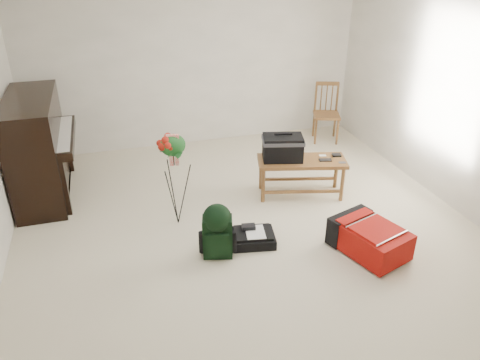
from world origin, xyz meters
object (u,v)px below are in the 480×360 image
object	(u,v)px
piano	(39,150)
green_backpack	(217,229)
red_suitcase	(367,236)
black_duffel	(253,237)
bench	(289,153)
dining_chair	(326,113)
flower_stand	(175,180)

from	to	relation	value
piano	green_backpack	size ratio (longest dim) A/B	2.57
red_suitcase	black_duffel	distance (m)	1.17
piano	red_suitcase	distance (m)	3.95
bench	dining_chair	xyz separation A→B (m)	(1.25, 1.56, -0.14)
bench	red_suitcase	size ratio (longest dim) A/B	1.31
red_suitcase	green_backpack	distance (m)	1.54
bench	dining_chair	world-z (taller)	dining_chair
dining_chair	red_suitcase	world-z (taller)	dining_chair
piano	green_backpack	distance (m)	2.59
piano	red_suitcase	bearing A→B (deg)	-34.31
dining_chair	flower_stand	world-z (taller)	flower_stand
dining_chair	flower_stand	size ratio (longest dim) A/B	0.81
bench	flower_stand	world-z (taller)	flower_stand
flower_stand	red_suitcase	bearing A→B (deg)	-17.73
red_suitcase	black_duffel	world-z (taller)	red_suitcase
piano	bench	xyz separation A→B (m)	(2.89, -0.92, -0.02)
red_suitcase	green_backpack	xyz separation A→B (m)	(-1.49, 0.33, 0.15)
black_duffel	red_suitcase	bearing A→B (deg)	-12.34
piano	black_duffel	world-z (taller)	piano
dining_chair	red_suitcase	size ratio (longest dim) A/B	1.04
black_duffel	flower_stand	bearing A→B (deg)	148.47
red_suitcase	bench	bearing A→B (deg)	87.04
green_backpack	flower_stand	size ratio (longest dim) A/B	0.53
piano	dining_chair	size ratio (longest dim) A/B	1.66
bench	green_backpack	world-z (taller)	bench
red_suitcase	flower_stand	bearing A→B (deg)	130.86
flower_stand	black_duffel	bearing A→B (deg)	-28.43
bench	black_duffel	size ratio (longest dim) A/B	2.29
bench	green_backpack	xyz separation A→B (m)	(-1.14, -0.96, -0.26)
red_suitcase	flower_stand	world-z (taller)	flower_stand
piano	bench	distance (m)	3.03
green_backpack	flower_stand	xyz separation A→B (m)	(-0.29, 0.73, 0.22)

